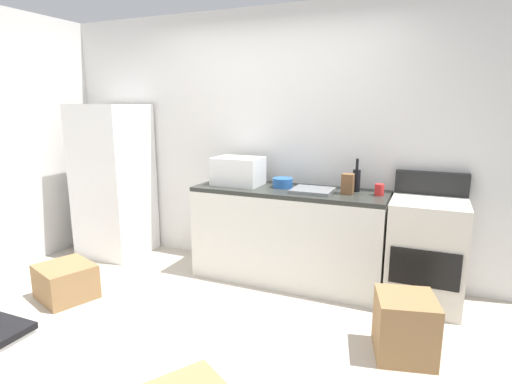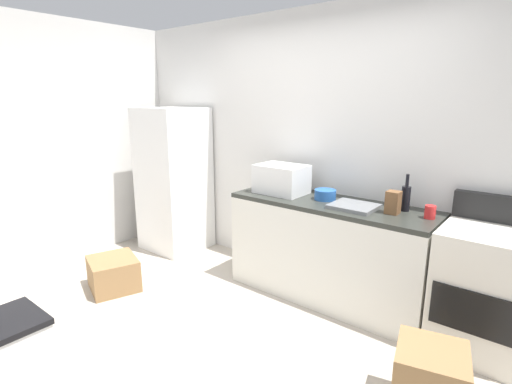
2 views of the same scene
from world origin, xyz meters
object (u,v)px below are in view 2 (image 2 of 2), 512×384
object	(u,v)px
refrigerator	(174,180)
cardboard_box_medium	(429,383)
coffee_mug	(430,212)
cardboard_box_small	(113,273)
wine_bottle	(406,198)
storage_bin	(14,343)
microwave	(282,179)
stove_oven	(482,289)
knife_block	(393,202)
mixing_bowl	(325,195)

from	to	relation	value
refrigerator	cardboard_box_medium	distance (m)	3.34
coffee_mug	cardboard_box_small	world-z (taller)	coffee_mug
wine_bottle	coffee_mug	xyz separation A→B (m)	(0.21, -0.09, -0.06)
refrigerator	storage_bin	distance (m)	2.41
wine_bottle	cardboard_box_medium	bearing A→B (deg)	-62.08
wine_bottle	cardboard_box_small	bearing A→B (deg)	-150.58
microwave	coffee_mug	distance (m)	1.34
refrigerator	wine_bottle	bearing A→B (deg)	3.87
stove_oven	cardboard_box_small	world-z (taller)	stove_oven
cardboard_box_small	cardboard_box_medium	bearing A→B (deg)	5.49
wine_bottle	knife_block	xyz separation A→B (m)	(-0.05, -0.14, -0.02)
mixing_bowl	storage_bin	distance (m)	2.59
refrigerator	knife_block	size ratio (longest dim) A/B	9.32
knife_block	mixing_bowl	world-z (taller)	knife_block
refrigerator	cardboard_box_medium	size ratio (longest dim) A/B	3.95
refrigerator	stove_oven	distance (m)	3.29
knife_block	mixing_bowl	bearing A→B (deg)	175.34
microwave	storage_bin	bearing A→B (deg)	-105.76
stove_oven	coffee_mug	bearing A→B (deg)	175.03
stove_oven	storage_bin	distance (m)	3.24
cardboard_box_medium	cardboard_box_small	distance (m)	2.81
microwave	cardboard_box_small	distance (m)	1.84
cardboard_box_small	stove_oven	bearing A→B (deg)	21.75
cardboard_box_small	microwave	bearing A→B (deg)	45.28
stove_oven	cardboard_box_small	distance (m)	3.12
knife_block	mixing_bowl	distance (m)	0.63
mixing_bowl	storage_bin	world-z (taller)	mixing_bowl
wine_bottle	stove_oven	bearing A→B (deg)	-11.17
cardboard_box_medium	cardboard_box_small	xyz separation A→B (m)	(-2.79, -0.27, -0.06)
refrigerator	mixing_bowl	world-z (taller)	refrigerator
knife_block	cardboard_box_small	size ratio (longest dim) A/B	0.40
coffee_mug	stove_oven	bearing A→B (deg)	-4.97
coffee_mug	mixing_bowl	xyz separation A→B (m)	(-0.89, 0.00, -0.00)
stove_oven	storage_bin	world-z (taller)	stove_oven
refrigerator	storage_bin	world-z (taller)	refrigerator
refrigerator	stove_oven	xyz separation A→B (m)	(3.27, 0.06, -0.37)
cardboard_box_small	storage_bin	world-z (taller)	storage_bin
refrigerator	coffee_mug	world-z (taller)	refrigerator
cardboard_box_medium	storage_bin	xyz separation A→B (m)	(-2.28, -1.32, -0.02)
mixing_bowl	cardboard_box_small	distance (m)	2.14
microwave	storage_bin	xyz separation A→B (m)	(-0.62, -2.20, -0.84)
mixing_bowl	cardboard_box_medium	xyz separation A→B (m)	(1.21, -0.92, -0.73)
cardboard_box_medium	knife_block	bearing A→B (deg)	123.91
wine_bottle	cardboard_box_small	size ratio (longest dim) A/B	0.66
stove_oven	microwave	bearing A→B (deg)	-179.92
refrigerator	mixing_bowl	distance (m)	1.98
wine_bottle	cardboard_box_medium	size ratio (longest dim) A/B	0.71
stove_oven	mixing_bowl	world-z (taller)	stove_oven
coffee_mug	mixing_bowl	distance (m)	0.89
microwave	knife_block	distance (m)	1.07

